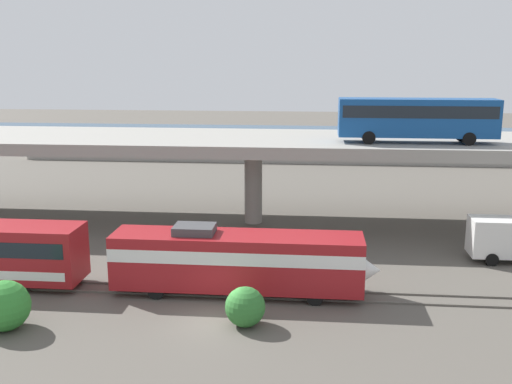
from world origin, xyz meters
name	(u,v)px	position (x,y,z in m)	size (l,w,h in m)	color
ground_plane	(216,321)	(0.00, 0.00, 0.00)	(260.00, 260.00, 0.00)	#565149
rail_strip_near	(225,297)	(0.00, 3.29, 0.06)	(110.00, 0.12, 0.12)	#59544C
rail_strip_far	(228,288)	(0.00, 4.71, 0.06)	(110.00, 0.12, 0.12)	#59544C
train_locomotive	(249,259)	(1.39, 4.00, 2.19)	(15.82, 3.04, 4.18)	maroon
highway_overpass	(253,144)	(0.00, 20.00, 6.75)	(96.00, 11.92, 7.37)	gray
transit_bus_on_overpass	(417,116)	(12.92, 17.75, 9.43)	(12.00, 2.68, 3.40)	#14478C
pier_parking_lot	(278,151)	(0.00, 55.00, 0.79)	(69.40, 11.31, 1.57)	gray
parked_car_0	(171,138)	(-15.70, 55.79, 2.34)	(4.43, 1.90, 1.50)	#0C4C26
parked_car_1	(433,143)	(21.55, 54.58, 2.34)	(4.58, 1.84, 1.50)	navy
parked_car_2	(370,141)	(12.89, 55.43, 2.35)	(4.53, 1.93, 1.50)	navy
parked_car_3	(263,138)	(-2.37, 57.67, 2.34)	(4.61, 1.85, 1.50)	silver
parked_car_4	(474,141)	(27.86, 57.77, 2.35)	(4.65, 1.94, 1.50)	#0C4C26
parked_car_5	(301,143)	(3.27, 52.94, 2.35)	(4.63, 1.88, 1.50)	#0C4C26
harbor_water	(286,136)	(0.00, 78.00, 0.00)	(140.00, 36.00, 0.01)	navy
shrub_left	(4,306)	(-10.70, -2.00, 1.32)	(2.64, 2.64, 2.64)	#308030
shrub_right	(245,307)	(1.63, -0.36, 1.07)	(2.13, 2.13, 2.13)	#2E6E2E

